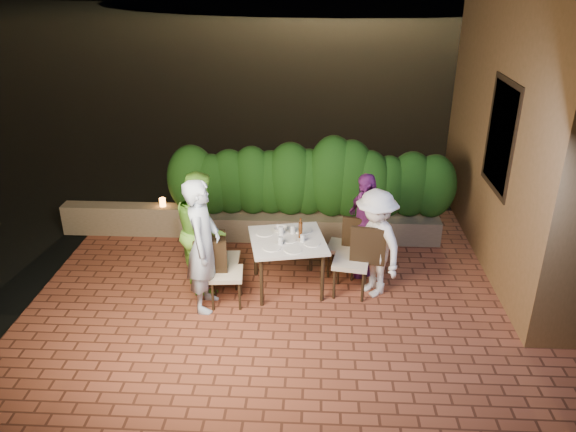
# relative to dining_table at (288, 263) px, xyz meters

# --- Properties ---
(ground) EXTENTS (400.00, 400.00, 0.00)m
(ground) POSITION_rel_dining_table_xyz_m (0.08, -0.71, -0.40)
(ground) COLOR black
(ground) RESTS_ON ground
(terrace_floor) EXTENTS (7.00, 6.00, 0.15)m
(terrace_floor) POSITION_rel_dining_table_xyz_m (0.08, -0.21, -0.45)
(terrace_floor) COLOR brown
(terrace_floor) RESTS_ON ground
(building_wall) EXTENTS (1.60, 5.00, 5.00)m
(building_wall) POSITION_rel_dining_table_xyz_m (3.68, 1.29, 2.12)
(building_wall) COLOR olive
(building_wall) RESTS_ON ground
(window_pane) EXTENTS (0.08, 1.00, 1.40)m
(window_pane) POSITION_rel_dining_table_xyz_m (2.90, 0.79, 1.62)
(window_pane) COLOR black
(window_pane) RESTS_ON building_wall
(window_frame) EXTENTS (0.06, 1.15, 1.55)m
(window_frame) POSITION_rel_dining_table_xyz_m (2.89, 0.79, 1.62)
(window_frame) COLOR black
(window_frame) RESTS_ON building_wall
(planter) EXTENTS (4.20, 0.55, 0.40)m
(planter) POSITION_rel_dining_table_xyz_m (0.28, 1.59, -0.17)
(planter) COLOR #75654A
(planter) RESTS_ON ground
(hedge) EXTENTS (4.00, 0.70, 1.10)m
(hedge) POSITION_rel_dining_table_xyz_m (0.28, 1.59, 0.57)
(hedge) COLOR #184111
(hedge) RESTS_ON planter
(parapet) EXTENTS (2.20, 0.30, 0.50)m
(parapet) POSITION_rel_dining_table_xyz_m (-2.72, 1.59, -0.12)
(parapet) COLOR #75654A
(parapet) RESTS_ON ground
(hill) EXTENTS (52.00, 40.00, 22.00)m
(hill) POSITION_rel_dining_table_xyz_m (2.08, 59.29, -4.38)
(hill) COLOR black
(hill) RESTS_ON ground
(dining_table) EXTENTS (1.16, 1.16, 0.75)m
(dining_table) POSITION_rel_dining_table_xyz_m (0.00, 0.00, 0.00)
(dining_table) COLOR white
(dining_table) RESTS_ON ground
(plate_nw) EXTENTS (0.24, 0.24, 0.01)m
(plate_nw) POSITION_rel_dining_table_xyz_m (-0.20, -0.26, 0.38)
(plate_nw) COLOR white
(plate_nw) RESTS_ON dining_table
(plate_sw) EXTENTS (0.23, 0.23, 0.01)m
(plate_sw) POSITION_rel_dining_table_xyz_m (-0.33, 0.16, 0.38)
(plate_sw) COLOR white
(plate_sw) RESTS_ON dining_table
(plate_ne) EXTENTS (0.21, 0.21, 0.01)m
(plate_ne) POSITION_rel_dining_table_xyz_m (0.33, -0.12, 0.38)
(plate_ne) COLOR white
(plate_ne) RESTS_ON dining_table
(plate_se) EXTENTS (0.24, 0.24, 0.01)m
(plate_se) POSITION_rel_dining_table_xyz_m (0.20, 0.26, 0.38)
(plate_se) COLOR white
(plate_se) RESTS_ON dining_table
(plate_centre) EXTENTS (0.20, 0.20, 0.01)m
(plate_centre) POSITION_rel_dining_table_xyz_m (0.02, -0.03, 0.38)
(plate_centre) COLOR white
(plate_centre) RESTS_ON dining_table
(plate_front) EXTENTS (0.23, 0.23, 0.01)m
(plate_front) POSITION_rel_dining_table_xyz_m (0.09, -0.32, 0.38)
(plate_front) COLOR white
(plate_front) RESTS_ON dining_table
(glass_nw) EXTENTS (0.07, 0.07, 0.11)m
(glass_nw) POSITION_rel_dining_table_xyz_m (-0.09, -0.16, 0.43)
(glass_nw) COLOR silver
(glass_nw) RESTS_ON dining_table
(glass_sw) EXTENTS (0.07, 0.07, 0.12)m
(glass_sw) POSITION_rel_dining_table_xyz_m (-0.10, 0.14, 0.44)
(glass_sw) COLOR silver
(glass_sw) RESTS_ON dining_table
(glass_ne) EXTENTS (0.06, 0.06, 0.10)m
(glass_ne) POSITION_rel_dining_table_xyz_m (0.20, -0.06, 0.43)
(glass_ne) COLOR silver
(glass_ne) RESTS_ON dining_table
(glass_se) EXTENTS (0.07, 0.07, 0.11)m
(glass_se) POSITION_rel_dining_table_xyz_m (0.06, 0.19, 0.43)
(glass_se) COLOR silver
(glass_se) RESTS_ON dining_table
(beer_bottle) EXTENTS (0.06, 0.06, 0.29)m
(beer_bottle) POSITION_rel_dining_table_xyz_m (0.17, 0.06, 0.52)
(beer_bottle) COLOR #4A240C
(beer_bottle) RESTS_ON dining_table
(bowl) EXTENTS (0.21, 0.21, 0.05)m
(bowl) POSITION_rel_dining_table_xyz_m (-0.11, 0.26, 0.40)
(bowl) COLOR white
(bowl) RESTS_ON dining_table
(chair_left_front) EXTENTS (0.46, 0.46, 0.92)m
(chair_left_front) POSITION_rel_dining_table_xyz_m (-0.78, -0.44, 0.09)
(chair_left_front) COLOR black
(chair_left_front) RESTS_ON ground
(chair_left_back) EXTENTS (0.41, 0.41, 0.85)m
(chair_left_back) POSITION_rel_dining_table_xyz_m (-0.87, 0.04, 0.05)
(chair_left_back) COLOR black
(chair_left_back) RESTS_ON ground
(chair_right_front) EXTENTS (0.54, 0.54, 1.01)m
(chair_right_front) POSITION_rel_dining_table_xyz_m (0.86, -0.10, 0.13)
(chair_right_front) COLOR black
(chair_right_front) RESTS_ON ground
(chair_right_back) EXTENTS (0.51, 0.51, 0.91)m
(chair_right_back) POSITION_rel_dining_table_xyz_m (0.77, 0.43, 0.08)
(chair_right_back) COLOR black
(chair_right_back) RESTS_ON ground
(diner_blue) EXTENTS (0.45, 0.66, 1.79)m
(diner_blue) POSITION_rel_dining_table_xyz_m (-1.04, -0.52, 0.52)
(diner_blue) COLOR #B0C5E2
(diner_blue) RESTS_ON ground
(diner_green) EXTENTS (0.93, 1.01, 1.67)m
(diner_green) POSITION_rel_dining_table_xyz_m (-1.19, 0.04, 0.46)
(diner_green) COLOR #78CB3F
(diner_green) RESTS_ON ground
(diner_white) EXTENTS (0.99, 1.13, 1.51)m
(diner_white) POSITION_rel_dining_table_xyz_m (1.17, -0.07, 0.38)
(diner_white) COLOR white
(diner_white) RESTS_ON ground
(diner_purple) EXTENTS (0.68, 0.98, 1.54)m
(diner_purple) POSITION_rel_dining_table_xyz_m (1.07, 0.48, 0.40)
(diner_purple) COLOR #752878
(diner_purple) RESTS_ON ground
(parapet_lamp) EXTENTS (0.10, 0.10, 0.14)m
(parapet_lamp) POSITION_rel_dining_table_xyz_m (-2.14, 1.59, 0.20)
(parapet_lamp) COLOR orange
(parapet_lamp) RESTS_ON parapet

